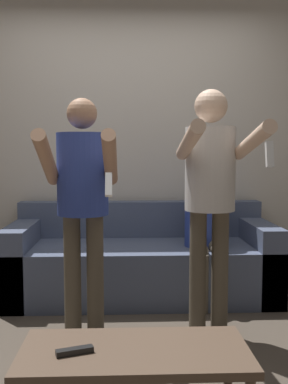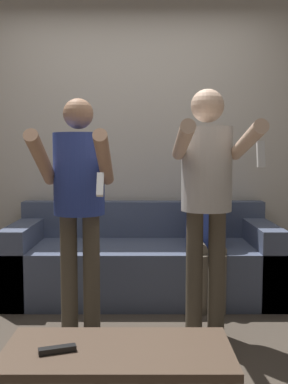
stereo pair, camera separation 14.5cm
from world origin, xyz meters
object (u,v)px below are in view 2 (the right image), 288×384
at_px(person_standing_right, 208,184).
at_px(coffee_table, 119,359).
at_px(couch, 144,263).
at_px(person_seated, 207,224).
at_px(person_standing_left, 80,191).
at_px(remote_on_table, 58,350).

bearing_deg(person_standing_right, coffee_table, -115.93).
height_order(couch, person_seated, person_seated).
height_order(person_standing_left, remote_on_table, person_standing_left).
relative_size(person_standing_right, coffee_table, 1.70).
xyz_separation_m(person_seated, coffee_table, (-0.60, -1.75, -0.28)).
xyz_separation_m(person_standing_left, person_seated, (0.91, 0.69, -0.32)).
bearing_deg(coffee_table, couch, 87.02).
xyz_separation_m(person_standing_left, person_standing_right, (0.81, -0.01, 0.05)).
relative_size(person_standing_right, person_seated, 1.39).
distance_m(person_standing_left, person_seated, 1.19).
xyz_separation_m(couch, person_standing_left, (-0.41, -0.88, 0.69)).
relative_size(person_standing_right, remote_on_table, 10.44).
distance_m(person_standing_left, coffee_table, 1.25).
height_order(person_standing_right, remote_on_table, person_standing_right).
bearing_deg(remote_on_table, coffee_table, 9.43).
bearing_deg(person_seated, remote_on_table, -115.22).
xyz_separation_m(couch, remote_on_table, (-0.34, -1.98, 0.14)).
xyz_separation_m(couch, person_seated, (0.50, -0.19, 0.36)).
height_order(person_standing_left, person_seated, person_standing_left).
bearing_deg(couch, coffee_table, -92.98).
distance_m(person_standing_right, person_seated, 0.80).
bearing_deg(person_standing_left, couch, 65.30).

